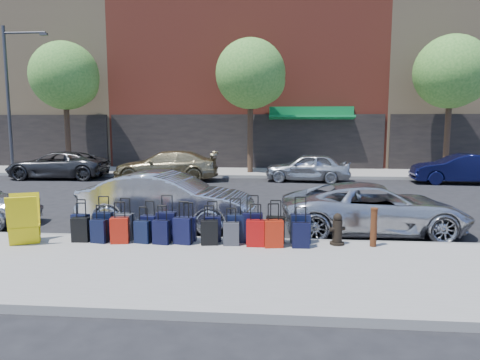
# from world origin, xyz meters

# --- Properties ---
(ground) EXTENTS (120.00, 120.00, 0.00)m
(ground) POSITION_xyz_m (0.00, 0.00, 0.00)
(ground) COLOR black
(ground) RESTS_ON ground
(sidewalk_near) EXTENTS (60.00, 4.00, 0.15)m
(sidewalk_near) POSITION_xyz_m (0.00, -6.50, 0.07)
(sidewalk_near) COLOR gray
(sidewalk_near) RESTS_ON ground
(sidewalk_far) EXTENTS (60.00, 4.00, 0.15)m
(sidewalk_far) POSITION_xyz_m (0.00, 10.00, 0.07)
(sidewalk_far) COLOR gray
(sidewalk_far) RESTS_ON ground
(curb_near) EXTENTS (60.00, 0.08, 0.15)m
(curb_near) POSITION_xyz_m (0.00, -4.48, 0.07)
(curb_near) COLOR gray
(curb_near) RESTS_ON ground
(curb_far) EXTENTS (60.00, 0.08, 0.15)m
(curb_far) POSITION_xyz_m (0.00, 7.98, 0.07)
(curb_far) COLOR gray
(curb_far) RESTS_ON ground
(building_left) EXTENTS (15.00, 12.12, 16.00)m
(building_left) POSITION_xyz_m (-16.00, 17.98, 7.98)
(building_left) COLOR #907858
(building_left) RESTS_ON ground
(building_center) EXTENTS (17.00, 12.85, 20.00)m
(building_center) POSITION_xyz_m (0.00, 17.99, 9.98)
(building_center) COLOR maroon
(building_center) RESTS_ON ground
(building_right) EXTENTS (15.00, 12.12, 18.00)m
(building_right) POSITION_xyz_m (16.00, 17.99, 8.98)
(building_right) COLOR #907858
(building_right) RESTS_ON ground
(tree_left) EXTENTS (3.80, 3.80, 7.27)m
(tree_left) POSITION_xyz_m (-9.86, 9.50, 5.41)
(tree_left) COLOR black
(tree_left) RESTS_ON sidewalk_far
(tree_center) EXTENTS (3.80, 3.80, 7.27)m
(tree_center) POSITION_xyz_m (0.64, 9.50, 5.41)
(tree_center) COLOR black
(tree_center) RESTS_ON sidewalk_far
(tree_right) EXTENTS (3.80, 3.80, 7.27)m
(tree_right) POSITION_xyz_m (11.14, 9.50, 5.41)
(tree_right) COLOR black
(tree_right) RESTS_ON sidewalk_far
(streetlight) EXTENTS (2.59, 0.18, 8.00)m
(streetlight) POSITION_xyz_m (-12.80, 8.80, 4.66)
(streetlight) COLOR #333338
(streetlight) RESTS_ON sidewalk_far
(suitcase_front_0) EXTENTS (0.41, 0.27, 0.92)m
(suitcase_front_0) POSITION_xyz_m (-2.55, -4.83, 0.44)
(suitcase_front_0) COLOR black
(suitcase_front_0) RESTS_ON sidewalk_near
(suitcase_front_1) EXTENTS (0.42, 0.24, 1.00)m
(suitcase_front_1) POSITION_xyz_m (-2.00, -4.83, 0.46)
(suitcase_front_1) COLOR black
(suitcase_front_1) RESTS_ON sidewalk_near
(suitcase_front_2) EXTENTS (0.42, 0.26, 0.97)m
(suitcase_front_2) POSITION_xyz_m (-1.50, -4.83, 0.45)
(suitcase_front_2) COLOR #3A3B40
(suitcase_front_2) RESTS_ON sidewalk_near
(suitcase_front_3) EXTENTS (0.41, 0.27, 0.90)m
(suitcase_front_3) POSITION_xyz_m (-0.93, -4.80, 0.43)
(suitcase_front_3) COLOR black
(suitcase_front_3) RESTS_ON sidewalk_near
(suitcase_front_4) EXTENTS (0.44, 0.26, 1.05)m
(suitcase_front_4) POSITION_xyz_m (-0.52, -4.81, 0.48)
(suitcase_front_4) COLOR black
(suitcase_front_4) RESTS_ON sidewalk_near
(suitcase_front_5) EXTENTS (0.37, 0.21, 0.88)m
(suitcase_front_5) POSITION_xyz_m (-0.02, -4.80, 0.43)
(suitcase_front_5) COLOR black
(suitcase_front_5) RESTS_ON sidewalk_near
(suitcase_front_6) EXTENTS (0.41, 0.27, 0.92)m
(suitcase_front_6) POSITION_xyz_m (0.54, -4.81, 0.44)
(suitcase_front_6) COLOR black
(suitcase_front_6) RESTS_ON sidewalk_near
(suitcase_front_7) EXTENTS (0.42, 0.24, 0.99)m
(suitcase_front_7) POSITION_xyz_m (1.06, -4.82, 0.46)
(suitcase_front_7) COLOR black
(suitcase_front_7) RESTS_ON sidewalk_near
(suitcase_front_8) EXTENTS (0.45, 0.27, 1.07)m
(suitcase_front_8) POSITION_xyz_m (1.45, -4.78, 0.48)
(suitcase_front_8) COLOR black
(suitcase_front_8) RESTS_ON sidewalk_near
(suitcase_front_9) EXTENTS (0.41, 0.23, 0.97)m
(suitcase_front_9) POSITION_xyz_m (1.97, -4.84, 0.45)
(suitcase_front_9) COLOR black
(suitcase_front_9) RESTS_ON sidewalk_near
(suitcase_front_10) EXTENTS (0.45, 0.27, 1.04)m
(suitcase_front_10) POSITION_xyz_m (2.53, -4.78, 0.48)
(suitcase_front_10) COLOR black
(suitcase_front_10) RESTS_ON sidewalk_near
(suitcase_back_0) EXTENTS (0.39, 0.24, 0.89)m
(suitcase_back_0) POSITION_xyz_m (-2.42, -5.10, 0.43)
(suitcase_back_0) COLOR black
(suitcase_back_0) RESTS_ON sidewalk_near
(suitcase_back_1) EXTENTS (0.39, 0.27, 0.85)m
(suitcase_back_1) POSITION_xyz_m (-1.97, -5.14, 0.42)
(suitcase_back_1) COLOR black
(suitcase_back_1) RESTS_ON sidewalk_near
(suitcase_back_2) EXTENTS (0.43, 0.29, 0.93)m
(suitcase_back_2) POSITION_xyz_m (-1.50, -5.15, 0.44)
(suitcase_back_2) COLOR #A3180A
(suitcase_back_2) RESTS_ON sidewalk_near
(suitcase_back_3) EXTENTS (0.37, 0.26, 0.82)m
(suitcase_back_3) POSITION_xyz_m (-1.00, -5.08, 0.40)
(suitcase_back_3) COLOR black
(suitcase_back_3) RESTS_ON sidewalk_near
(suitcase_back_4) EXTENTS (0.39, 0.26, 0.86)m
(suitcase_back_4) POSITION_xyz_m (-0.55, -5.13, 0.42)
(suitcase_back_4) COLOR black
(suitcase_back_4) RESTS_ON sidewalk_near
(suitcase_back_5) EXTENTS (0.43, 0.30, 0.95)m
(suitcase_back_5) POSITION_xyz_m (-0.08, -5.08, 0.45)
(suitcase_back_5) COLOR black
(suitcase_back_5) RESTS_ON sidewalk_near
(suitcase_back_6) EXTENTS (0.40, 0.27, 0.88)m
(suitcase_back_6) POSITION_xyz_m (0.52, -5.10, 0.42)
(suitcase_back_6) COLOR black
(suitcase_back_6) RESTS_ON sidewalk_near
(suitcase_back_7) EXTENTS (0.36, 0.23, 0.82)m
(suitcase_back_7) POSITION_xyz_m (1.00, -5.09, 0.41)
(suitcase_back_7) COLOR #38393D
(suitcase_back_7) RESTS_ON sidewalk_near
(suitcase_back_8) EXTENTS (0.39, 0.23, 0.93)m
(suitcase_back_8) POSITION_xyz_m (1.54, -5.12, 0.44)
(suitcase_back_8) COLOR #A10B0A
(suitcase_back_8) RESTS_ON sidewalk_near
(suitcase_back_9) EXTENTS (0.43, 0.29, 0.96)m
(suitcase_back_9) POSITION_xyz_m (1.93, -5.16, 0.45)
(suitcase_back_9) COLOR #A71E0A
(suitcase_back_9) RESTS_ON sidewalk_near
(suitcase_back_10) EXTENTS (0.38, 0.23, 0.89)m
(suitcase_back_10) POSITION_xyz_m (2.52, -5.14, 0.43)
(suitcase_back_10) COLOR black
(suitcase_back_10) RESTS_ON sidewalk_near
(fire_hydrant) EXTENTS (0.36, 0.32, 0.70)m
(fire_hydrant) POSITION_xyz_m (3.33, -4.84, 0.47)
(fire_hydrant) COLOR black
(fire_hydrant) RESTS_ON sidewalk_near
(bollard) EXTENTS (0.16, 0.16, 0.85)m
(bollard) POSITION_xyz_m (4.09, -4.93, 0.59)
(bollard) COLOR #38190C
(bollard) RESTS_ON sidewalk_near
(display_rack) EXTENTS (0.84, 0.87, 1.10)m
(display_rack) POSITION_xyz_m (-3.58, -5.38, 0.69)
(display_rack) COLOR #D5BF0B
(display_rack) RESTS_ON sidewalk_near
(car_near_1) EXTENTS (4.72, 1.99, 1.52)m
(car_near_1) POSITION_xyz_m (-0.92, -3.10, 0.76)
(car_near_1) COLOR #ADAEB4
(car_near_1) RESTS_ON ground
(car_near_2) EXTENTS (4.78, 2.37, 1.30)m
(car_near_2) POSITION_xyz_m (4.48, -3.16, 0.65)
(car_near_2) COLOR #B5B7BC
(car_near_2) RESTS_ON ground
(car_far_0) EXTENTS (5.13, 2.50, 1.41)m
(car_far_0) POSITION_xyz_m (-9.33, 6.96, 0.70)
(car_far_0) COLOR #333335
(car_far_0) RESTS_ON ground
(car_far_1) EXTENTS (5.32, 2.55, 1.50)m
(car_far_1) POSITION_xyz_m (-3.48, 6.50, 0.75)
(car_far_1) COLOR #8F7F57
(car_far_1) RESTS_ON ground
(car_far_2) EXTENTS (4.27, 2.08, 1.40)m
(car_far_2) POSITION_xyz_m (3.50, 6.90, 0.70)
(car_far_2) COLOR #B0B3B8
(car_far_2) RESTS_ON ground
(car_far_3) EXTENTS (4.38, 1.80, 1.41)m
(car_far_3) POSITION_xyz_m (10.58, 6.66, 0.71)
(car_far_3) COLOR black
(car_far_3) RESTS_ON ground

